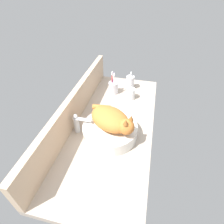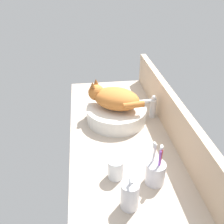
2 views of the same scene
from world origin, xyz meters
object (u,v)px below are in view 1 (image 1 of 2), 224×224
Objects in this scene: sink_basin at (110,131)px; toothbrush_cup at (113,87)px; soap_dispenser at (130,82)px; faucet at (78,123)px; cat at (112,119)px; water_glass at (131,94)px.

sink_basin is 1.75× the size of toothbrush_cup.
soap_dispenser is 0.78× the size of toothbrush_cup.
toothbrush_cup reaches higher than soap_dispenser.
toothbrush_cup reaches higher than faucet.
cat is 58.52cm from soap_dispenser.
soap_dispenser is 15.37cm from water_glass.
cat is 2.08× the size of soap_dispenser.
water_glass reaches higher than sink_basin.
cat reaches higher than sink_basin.
toothbrush_cup is (47.09, 8.82, 1.09)cm from sink_basin.
sink_basin is at bearing 171.52° from water_glass.
toothbrush_cup is (48.14, -10.93, -2.17)cm from faucet.
soap_dispenser is (58.36, -23.17, -1.61)cm from faucet.
cat is at bearing 173.25° from water_glass.
sink_basin is at bearing 176.59° from soap_dispenser.
cat is 49.51cm from toothbrush_cup.
cat is at bearing -115.71° from sink_basin.
faucet is 0.94× the size of soap_dispenser.
sink_basin is 42.80cm from water_glass.
cat is 21.98cm from faucet.
cat reaches higher than faucet.
faucet is 62.81cm from soap_dispenser.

